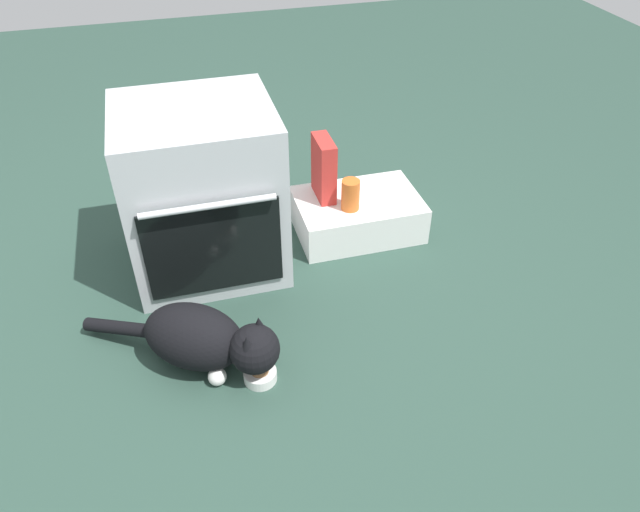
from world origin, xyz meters
name	(u,v)px	position (x,y,z in m)	size (l,w,h in m)	color
ground	(223,329)	(0.00, 0.00, 0.00)	(8.00, 8.00, 0.00)	#284238
oven	(202,191)	(0.01, 0.44, 0.35)	(0.61, 0.60, 0.70)	#B7BABF
pantry_cabinet	(357,215)	(0.70, 0.48, 0.09)	(0.56, 0.38, 0.17)	white
food_bowl	(260,374)	(0.09, -0.28, 0.02)	(0.12, 0.12, 0.07)	white
cat	(205,339)	(-0.07, -0.17, 0.13)	(0.68, 0.50, 0.25)	black
cereal_box	(324,169)	(0.55, 0.55, 0.31)	(0.07, 0.18, 0.28)	#B72D28
sauce_jar	(350,195)	(0.64, 0.41, 0.24)	(0.08, 0.08, 0.14)	#D16023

